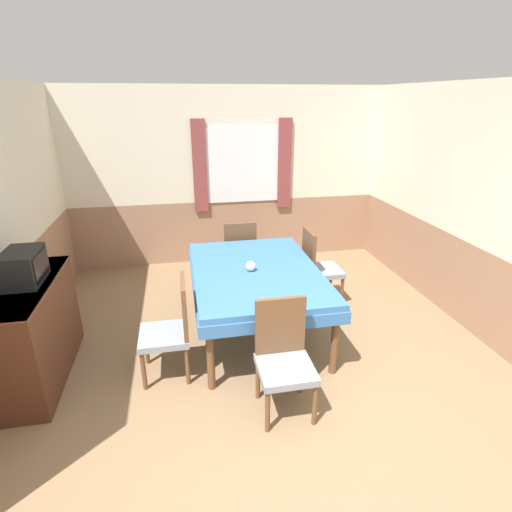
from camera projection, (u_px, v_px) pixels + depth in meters
name	position (u px, v px, depth m)	size (l,w,h in m)	color
ground_plane	(309.00, 478.00, 2.73)	(16.00, 16.00, 0.00)	#846647
wall_back	(228.00, 177.00, 6.00)	(5.06, 0.10, 2.60)	silver
wall_left	(4.00, 228.00, 3.69)	(0.05, 4.48, 2.60)	silver
wall_right	(456.00, 204.00, 4.53)	(0.05, 4.48, 2.60)	silver
dining_table	(256.00, 278.00, 4.22)	(1.33, 1.88, 0.75)	#386BA8
chair_left_near	(172.00, 327.00, 3.61)	(0.44, 0.44, 0.94)	brown
chair_head_window	(239.00, 253.00, 5.33)	(0.44, 0.44, 0.94)	brown
chair_right_far	(318.00, 265.00, 4.94)	(0.44, 0.44, 0.94)	brown
chair_head_near	(284.00, 355.00, 3.21)	(0.44, 0.44, 0.94)	brown
sideboard	(35.00, 331.00, 3.57)	(0.46, 1.31, 0.94)	#4C2819
tv	(23.00, 267.00, 3.39)	(0.29, 0.43, 0.29)	black
vase	(251.00, 266.00, 4.12)	(0.10, 0.10, 0.10)	silver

